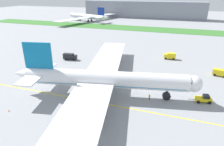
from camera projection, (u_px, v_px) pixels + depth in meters
name	position (u px, v px, depth m)	size (l,w,h in m)	color
ground_plane	(93.00, 98.00, 57.95)	(600.00, 600.00, 0.00)	gray
apron_taxi_line	(91.00, 101.00, 56.41)	(280.00, 0.36, 0.01)	yellow
grass_median_strip	(153.00, 29.00, 160.21)	(320.00, 24.00, 0.10)	#38722D
airliner_foreground	(102.00, 79.00, 57.45)	(54.16, 88.62, 15.56)	white
pushback_tug	(204.00, 99.00, 55.71)	(6.15, 3.20, 2.22)	yellow
ground_crew_wingwalker_port	(149.00, 96.00, 56.82)	(0.53, 0.45, 1.73)	black
traffic_cone_near_nose	(9.00, 110.00, 51.57)	(0.36, 0.36, 0.58)	#F2590C
service_truck_baggage_loader	(170.00, 56.00, 90.50)	(5.28, 2.91, 2.85)	yellow
service_truck_fuel_bowser	(70.00, 56.00, 89.62)	(6.33, 3.17, 2.82)	black
service_truck_catering_van	(220.00, 72.00, 72.41)	(5.18, 3.26, 2.54)	yellow
parked_airliner_far_left	(88.00, 17.00, 198.53)	(48.87, 80.39, 14.37)	white
terminal_building	(143.00, 9.00, 226.58)	(134.49, 20.00, 18.00)	gray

